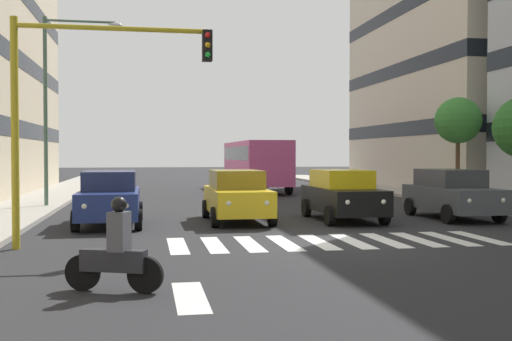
% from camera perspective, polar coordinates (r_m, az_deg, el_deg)
% --- Properties ---
extents(ground_plane, '(180.00, 180.00, 0.00)m').
position_cam_1_polar(ground_plane, '(16.10, 7.36, -6.55)').
color(ground_plane, '#262628').
extents(building_left_block_0, '(8.97, 18.13, 19.08)m').
position_cam_1_polar(building_left_block_0, '(43.42, 18.33, 11.11)').
color(building_left_block_0, beige).
rests_on(building_left_block_0, ground_plane).
extents(crosswalk_markings, '(8.55, 2.80, 0.01)m').
position_cam_1_polar(crosswalk_markings, '(16.10, 7.36, -6.54)').
color(crosswalk_markings, silver).
rests_on(crosswalk_markings, ground_plane).
extents(lane_arrow_1, '(0.50, 2.20, 0.01)m').
position_cam_1_polar(lane_arrow_1, '(9.98, -6.12, -11.55)').
color(lane_arrow_1, silver).
rests_on(lane_arrow_1, ground_plane).
extents(car_0, '(2.02, 4.44, 1.72)m').
position_cam_1_polar(car_0, '(22.55, 17.67, -2.03)').
color(car_0, '#474C51').
rests_on(car_0, ground_plane).
extents(car_1, '(2.02, 4.44, 1.72)m').
position_cam_1_polar(car_1, '(21.12, 8.02, -2.21)').
color(car_1, black).
rests_on(car_1, ground_plane).
extents(car_2, '(2.02, 4.44, 1.72)m').
position_cam_1_polar(car_2, '(20.51, -1.79, -2.31)').
color(car_2, gold).
rests_on(car_2, ground_plane).
extents(car_3, '(2.02, 4.44, 1.72)m').
position_cam_1_polar(car_3, '(20.02, -13.39, -2.45)').
color(car_3, navy).
rests_on(car_3, ground_plane).
extents(bus_behind_traffic, '(2.78, 10.50, 3.00)m').
position_cam_1_polar(bus_behind_traffic, '(37.57, -0.07, 0.93)').
color(bus_behind_traffic, '#DB5193').
rests_on(bus_behind_traffic, ground_plane).
extents(motorcycle_with_rider, '(1.62, 0.72, 1.57)m').
position_cam_1_polar(motorcycle_with_rider, '(10.40, -12.90, -7.45)').
color(motorcycle_with_rider, black).
rests_on(motorcycle_with_rider, ground_plane).
extents(traffic_light_gantry, '(4.77, 0.36, 5.50)m').
position_cam_1_polar(traffic_light_gantry, '(15.47, -16.40, 6.93)').
color(traffic_light_gantry, '#AD991E').
rests_on(traffic_light_gantry, ground_plane).
extents(street_lamp_right, '(3.17, 0.28, 7.73)m').
position_cam_1_polar(street_lamp_right, '(26.72, -17.89, 7.05)').
color(street_lamp_right, '#4C6B56').
rests_on(street_lamp_right, sidewalk_right).
extents(street_tree_2, '(2.20, 2.20, 4.82)m').
position_cam_1_polar(street_tree_2, '(30.98, 18.22, 4.39)').
color(street_tree_2, '#513823').
rests_on(street_tree_2, sidewalk_left).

